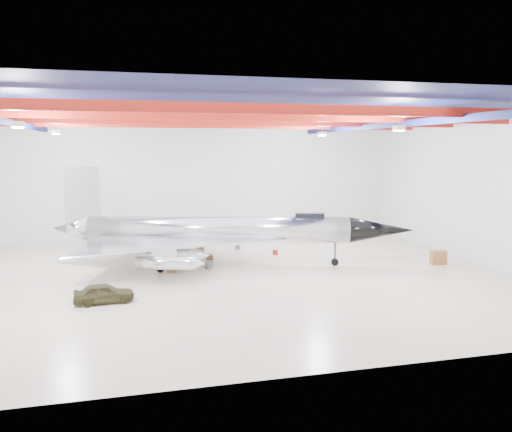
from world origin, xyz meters
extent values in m
plane|color=beige|center=(0.00, 0.00, 0.00)|extent=(40.00, 40.00, 0.00)
plane|color=silver|center=(0.00, 15.00, 5.50)|extent=(40.00, 0.00, 40.00)
plane|color=silver|center=(20.00, 0.00, 5.50)|extent=(0.00, 30.00, 30.00)
plane|color=#0A0F38|center=(0.00, 0.00, 11.00)|extent=(40.00, 40.00, 0.00)
cube|color=maroon|center=(0.00, -9.00, 10.40)|extent=(39.50, 0.25, 0.50)
cube|color=maroon|center=(0.00, -3.00, 10.40)|extent=(39.50, 0.25, 0.50)
cube|color=maroon|center=(0.00, 3.00, 10.40)|extent=(39.50, 0.25, 0.50)
cube|color=maroon|center=(0.00, 9.00, 10.40)|extent=(39.50, 0.25, 0.50)
cube|color=#0D1552|center=(-12.00, 0.00, 10.10)|extent=(0.25, 29.50, 0.40)
cube|color=#0D1552|center=(12.00, 0.00, 10.10)|extent=(0.25, 29.50, 0.40)
cube|color=silver|center=(-10.00, -6.00, 9.70)|extent=(0.55, 0.55, 0.25)
cube|color=silver|center=(10.00, -6.00, 9.70)|extent=(0.55, 0.55, 0.25)
cube|color=silver|center=(-10.00, 6.00, 9.70)|extent=(0.55, 0.55, 0.25)
cube|color=silver|center=(10.00, 6.00, 9.70)|extent=(0.55, 0.55, 0.25)
cylinder|color=silver|center=(1.14, 3.65, 2.66)|extent=(18.83, 6.89, 1.90)
cone|color=black|center=(12.60, 0.49, 2.66)|extent=(5.09, 3.10, 1.90)
cone|color=silver|center=(-9.39, 6.56, 2.66)|extent=(3.25, 2.59, 1.90)
cube|color=silver|center=(-8.48, 6.31, 5.13)|extent=(2.60, 0.82, 4.28)
cube|color=black|center=(7.56, 1.88, 3.66)|extent=(2.22, 1.29, 0.48)
cylinder|color=silver|center=(-2.99, -0.63, 1.33)|extent=(3.71, 1.79, 0.86)
cylinder|color=silver|center=(-2.36, 1.66, 1.33)|extent=(3.71, 1.79, 0.86)
cylinder|color=silver|center=(-0.85, 7.16, 1.33)|extent=(3.71, 1.79, 0.86)
cylinder|color=silver|center=(-0.21, 9.45, 1.33)|extent=(3.71, 1.79, 0.86)
cylinder|color=#59595B|center=(9.39, 1.38, 0.86)|extent=(0.17, 0.17, 1.71)
cylinder|color=black|center=(9.39, 1.38, 0.27)|extent=(0.57, 0.34, 0.53)
cylinder|color=#59595B|center=(-3.15, 2.37, 0.86)|extent=(0.17, 0.17, 1.71)
cylinder|color=black|center=(-3.15, 2.37, 0.27)|extent=(0.57, 0.34, 0.53)
cylinder|color=#59595B|center=(-1.89, 6.96, 0.86)|extent=(0.17, 0.17, 1.71)
cylinder|color=black|center=(-1.89, 6.96, 0.27)|extent=(0.57, 0.34, 0.53)
imported|color=#37331B|center=(-6.56, -3.86, 0.56)|extent=(3.35, 1.54, 1.11)
cube|color=brown|center=(17.02, -0.03, 0.51)|extent=(1.18, 0.68, 1.02)
cube|color=olive|center=(-2.40, 2.20, 0.20)|extent=(0.68, 0.62, 0.39)
cube|color=#A32410|center=(-1.27, 6.49, 0.16)|extent=(0.55, 0.49, 0.32)
cylinder|color=#59595B|center=(0.26, 2.61, 0.23)|extent=(0.67, 0.67, 0.46)
cube|color=olive|center=(0.36, 8.41, 0.22)|extent=(0.65, 0.53, 0.44)
cube|color=#59595B|center=(-4.62, 5.76, 0.14)|extent=(0.40, 0.32, 0.28)
cylinder|color=#A32410|center=(6.18, 6.07, 0.20)|extent=(0.46, 0.46, 0.40)
cube|color=olive|center=(0.73, 5.52, 0.19)|extent=(0.55, 0.45, 0.38)
cylinder|color=#59595B|center=(3.64, 8.78, 0.19)|extent=(0.57, 0.57, 0.38)
camera|label=1|loc=(-4.67, -31.99, 8.61)|focal=35.00mm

